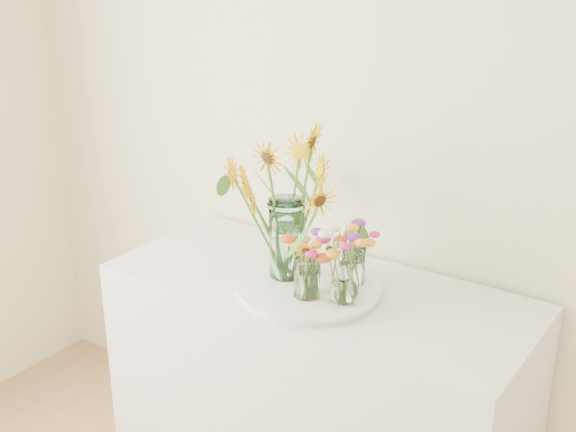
% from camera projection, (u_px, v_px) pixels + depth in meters
% --- Properties ---
extents(counter, '(1.40, 0.60, 0.90)m').
position_uv_depth(counter, '(315.00, 402.00, 2.50)').
color(counter, white).
rests_on(counter, ground_plane).
extents(tray, '(0.43, 0.43, 0.02)m').
position_uv_depth(tray, '(309.00, 290.00, 2.27)').
color(tray, white).
rests_on(tray, counter).
extents(mason_jar, '(0.12, 0.12, 0.27)m').
position_uv_depth(mason_jar, '(287.00, 239.00, 2.29)').
color(mason_jar, '#BDF8F2').
rests_on(mason_jar, tray).
extents(sunflower_bouquet, '(0.70, 0.70, 0.51)m').
position_uv_depth(sunflower_bouquet, '(287.00, 203.00, 2.25)').
color(sunflower_bouquet, '#E5B404').
rests_on(sunflower_bouquet, tray).
extents(small_vase_a, '(0.09, 0.09, 0.14)m').
position_uv_depth(small_vase_a, '(307.00, 277.00, 2.17)').
color(small_vase_a, white).
rests_on(small_vase_a, tray).
extents(wildflower_posy_a, '(0.18, 0.18, 0.23)m').
position_uv_depth(wildflower_posy_a, '(307.00, 263.00, 2.16)').
color(wildflower_posy_a, orange).
rests_on(wildflower_posy_a, tray).
extents(small_vase_b, '(0.11, 0.11, 0.13)m').
position_uv_depth(small_vase_b, '(343.00, 283.00, 2.14)').
color(small_vase_b, white).
rests_on(small_vase_b, tray).
extents(wildflower_posy_b, '(0.20, 0.20, 0.22)m').
position_uv_depth(wildflower_posy_b, '(344.00, 269.00, 2.13)').
color(wildflower_posy_b, orange).
rests_on(wildflower_posy_b, tray).
extents(small_vase_c, '(0.09, 0.09, 0.13)m').
position_uv_depth(small_vase_c, '(353.00, 265.00, 2.27)').
color(small_vase_c, white).
rests_on(small_vase_c, tray).
extents(wildflower_posy_c, '(0.19, 0.19, 0.22)m').
position_uv_depth(wildflower_posy_c, '(354.00, 252.00, 2.25)').
color(wildflower_posy_c, orange).
rests_on(wildflower_posy_c, tray).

